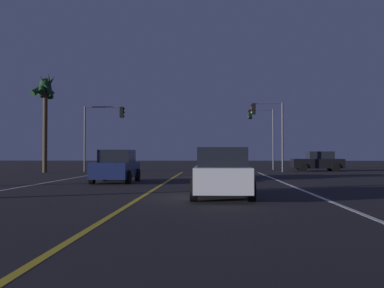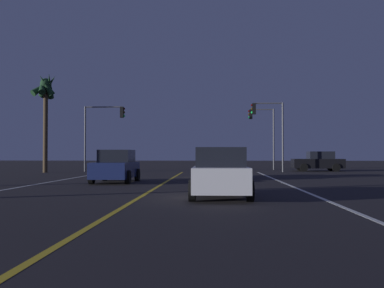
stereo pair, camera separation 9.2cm
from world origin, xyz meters
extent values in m
cube|color=silver|center=(6.12, 15.38, 0.00)|extent=(0.16, 42.76, 0.01)
cube|color=gold|center=(0.00, 15.38, 0.00)|extent=(0.16, 42.76, 0.01)
cylinder|color=black|center=(1.81, 29.13, 0.34)|extent=(0.22, 0.68, 0.68)
cylinder|color=black|center=(3.61, 29.13, 0.34)|extent=(0.22, 0.68, 0.68)
cylinder|color=black|center=(1.81, 26.43, 0.34)|extent=(0.22, 0.68, 0.68)
cylinder|color=black|center=(3.61, 26.43, 0.34)|extent=(0.22, 0.68, 0.68)
cube|color=#B7BABF|center=(2.71, 27.78, 0.66)|extent=(1.80, 4.30, 0.80)
cube|color=black|center=(2.71, 27.53, 1.38)|extent=(1.60, 2.10, 0.64)
cube|color=red|center=(2.11, 25.68, 0.76)|extent=(0.24, 0.08, 0.16)
cube|color=red|center=(3.31, 25.68, 0.76)|extent=(0.24, 0.08, 0.16)
cylinder|color=black|center=(10.18, 38.64, 0.34)|extent=(0.68, 0.22, 0.68)
cylinder|color=black|center=(10.18, 40.44, 0.34)|extent=(0.68, 0.22, 0.68)
cylinder|color=black|center=(12.88, 38.64, 0.34)|extent=(0.68, 0.22, 0.68)
cylinder|color=black|center=(12.88, 40.44, 0.34)|extent=(0.68, 0.22, 0.68)
cube|color=black|center=(11.53, 39.54, 0.66)|extent=(4.30, 1.80, 0.80)
cube|color=black|center=(11.78, 39.54, 1.38)|extent=(2.10, 1.60, 0.64)
cube|color=red|center=(13.63, 38.94, 0.76)|extent=(0.08, 0.24, 0.16)
cube|color=red|center=(13.63, 40.14, 0.76)|extent=(0.08, 0.24, 0.16)
cylinder|color=black|center=(-1.67, 22.15, 0.34)|extent=(0.22, 0.68, 0.68)
cylinder|color=black|center=(-3.47, 22.15, 0.34)|extent=(0.22, 0.68, 0.68)
cylinder|color=black|center=(-1.67, 24.85, 0.34)|extent=(0.22, 0.68, 0.68)
cylinder|color=black|center=(-3.47, 24.85, 0.34)|extent=(0.22, 0.68, 0.68)
cube|color=navy|center=(-2.57, 23.50, 0.66)|extent=(1.80, 4.30, 0.80)
cube|color=black|center=(-2.57, 23.75, 1.38)|extent=(1.60, 2.10, 0.64)
cube|color=red|center=(-1.97, 25.60, 0.76)|extent=(0.24, 0.08, 0.16)
cube|color=red|center=(-3.17, 25.60, 0.76)|extent=(0.24, 0.08, 0.16)
cylinder|color=black|center=(1.85, 17.12, 0.34)|extent=(0.22, 0.68, 0.68)
cylinder|color=black|center=(3.65, 17.12, 0.34)|extent=(0.22, 0.68, 0.68)
cylinder|color=black|center=(1.85, 14.42, 0.34)|extent=(0.22, 0.68, 0.68)
cylinder|color=black|center=(3.65, 14.42, 0.34)|extent=(0.22, 0.68, 0.68)
cube|color=silver|center=(2.75, 15.77, 0.66)|extent=(1.80, 4.30, 0.80)
cube|color=black|center=(2.75, 15.52, 1.38)|extent=(1.60, 2.10, 0.64)
cube|color=red|center=(2.15, 13.67, 0.76)|extent=(0.24, 0.08, 0.16)
cube|color=red|center=(3.35, 13.67, 0.76)|extent=(0.24, 0.08, 0.16)
cylinder|color=#4C4C51|center=(8.20, 37.26, 2.85)|extent=(0.14, 0.14, 5.70)
cylinder|color=#4C4C51|center=(7.03, 37.26, 5.65)|extent=(2.34, 0.10, 0.10)
cube|color=black|center=(5.86, 37.26, 5.20)|extent=(0.28, 0.36, 0.90)
sphere|color=#3A0605|center=(5.70, 37.26, 5.50)|extent=(0.20, 0.20, 0.20)
sphere|color=#3C2706|center=(5.70, 37.26, 5.20)|extent=(0.20, 0.20, 0.20)
sphere|color=#19E059|center=(5.70, 37.26, 4.90)|extent=(0.20, 0.20, 0.20)
cylinder|color=#4C4C51|center=(-8.20, 37.26, 2.73)|extent=(0.14, 0.14, 5.46)
cylinder|color=#4C4C51|center=(-6.65, 37.26, 5.41)|extent=(3.11, 0.10, 0.10)
cube|color=black|center=(-5.09, 37.26, 4.96)|extent=(0.28, 0.36, 0.90)
sphere|color=#3A0605|center=(-4.93, 37.26, 5.26)|extent=(0.20, 0.20, 0.20)
sphere|color=#3C2706|center=(-4.93, 37.26, 4.96)|extent=(0.20, 0.20, 0.20)
sphere|color=#19E059|center=(-4.93, 37.26, 4.66)|extent=(0.20, 0.20, 0.20)
cylinder|color=#4C4C51|center=(8.20, 42.76, 2.87)|extent=(0.14, 0.14, 5.74)
cylinder|color=#4C4C51|center=(7.13, 42.76, 5.69)|extent=(2.14, 0.10, 0.10)
cube|color=black|center=(6.07, 42.76, 5.24)|extent=(0.28, 0.36, 0.90)
sphere|color=#3A0605|center=(5.91, 42.76, 5.54)|extent=(0.20, 0.20, 0.20)
sphere|color=#3C2706|center=(5.91, 42.76, 5.24)|extent=(0.20, 0.20, 0.20)
sphere|color=#19E059|center=(5.91, 42.76, 4.94)|extent=(0.20, 0.20, 0.20)
cylinder|color=#473826|center=(-10.92, 35.55, 3.44)|extent=(0.36, 0.36, 6.87)
sphere|color=#19381E|center=(-10.92, 35.55, 7.12)|extent=(0.90, 0.90, 0.90)
cone|color=#19381E|center=(-10.63, 35.63, 6.97)|extent=(1.07, 2.03, 2.06)
cone|color=#19381E|center=(-10.82, 35.83, 6.97)|extent=(1.88, 1.13, 1.95)
cone|color=#19381E|center=(-11.16, 35.74, 6.97)|extent=(1.84, 2.07, 1.82)
cone|color=#19381E|center=(-11.20, 35.43, 6.97)|extent=(1.15, 1.70, 1.63)
cone|color=#19381E|center=(-10.81, 35.27, 6.97)|extent=(1.53, 1.06, 1.82)
camera|label=1|loc=(2.42, 0.50, 1.48)|focal=41.73mm
camera|label=2|loc=(2.51, 0.50, 1.48)|focal=41.73mm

